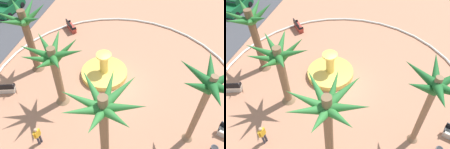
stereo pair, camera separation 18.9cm
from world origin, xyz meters
TOP-DOWN VIEW (x-y plane):
  - ground_plane at (0.00, 0.00)m, footprint 80.00×80.00m
  - plaza_curb at (0.00, 0.00)m, footprint 20.11×20.11m
  - fountain at (1.14, 1.22)m, footprint 3.78×3.78m
  - palm_tree_near_fountain at (0.59, 6.94)m, footprint 3.86×3.81m
  - palm_tree_by_curb at (-2.25, 3.57)m, footprint 4.00×4.10m
  - palm_tree_mid_plaza at (-3.29, -5.55)m, footprint 3.84×3.54m
  - palm_tree_far_side at (-5.64, -0.62)m, footprint 4.03×4.18m
  - bench_east at (-2.46, 8.19)m, footprint 0.93×1.68m
  - bench_southwest at (6.68, 6.18)m, footprint 1.52×1.45m
  - person_cyclist_photo at (-5.81, 3.65)m, footprint 0.51×0.30m
  - parked_car_third at (8.65, 14.40)m, footprint 4.11×2.14m

SIDE VIEW (x-z plane):
  - ground_plane at x=0.00m, z-range 0.00..0.00m
  - plaza_curb at x=0.00m, z-range 0.00..0.20m
  - fountain at x=1.14m, z-range -0.79..1.43m
  - bench_east at x=-2.46m, z-range -0.15..0.85m
  - bench_southwest at x=6.68m, z-range -0.15..0.85m
  - parked_car_third at x=8.65m, z-range -0.05..1.61m
  - person_cyclist_photo at x=-5.81m, z-range 0.10..1.73m
  - palm_tree_by_curb at x=-2.25m, z-range 1.21..6.50m
  - palm_tree_near_fountain at x=0.59m, z-range 1.19..6.99m
  - palm_tree_far_side at x=-5.64m, z-range 1.47..7.39m
  - palm_tree_mid_plaza at x=-3.29m, z-range 1.72..7.79m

